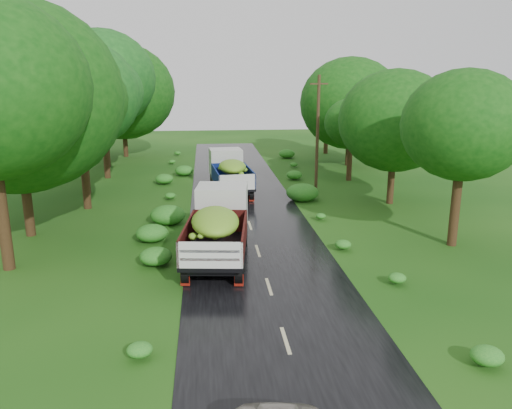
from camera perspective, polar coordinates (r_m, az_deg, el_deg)
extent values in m
plane|color=#113F0D|center=(15.71, 3.40, -15.30)|extent=(120.00, 120.00, 0.00)
cube|color=black|center=(20.15, 1.12, -8.23)|extent=(6.50, 80.00, 0.02)
cube|color=#BFB78C|center=(15.70, 3.41, -15.23)|extent=(0.12, 1.60, 0.00)
cube|color=#BFB78C|center=(19.24, 1.48, -9.34)|extent=(0.12, 1.60, 0.00)
cube|color=#BFB78C|center=(22.92, 0.21, -5.31)|extent=(0.12, 1.60, 0.00)
cube|color=#BFB78C|center=(26.70, -0.70, -2.40)|extent=(0.12, 1.60, 0.00)
cube|color=#BFB78C|center=(30.54, -1.38, -0.22)|extent=(0.12, 1.60, 0.00)
cube|color=#BFB78C|center=(34.41, -1.90, 1.47)|extent=(0.12, 1.60, 0.00)
cube|color=#BFB78C|center=(38.31, -2.32, 2.82)|extent=(0.12, 1.60, 0.00)
cube|color=#BFB78C|center=(42.22, -2.66, 3.92)|extent=(0.12, 1.60, 0.00)
cube|color=#BFB78C|center=(46.16, -2.95, 4.84)|extent=(0.12, 1.60, 0.00)
cube|color=#BFB78C|center=(50.10, -3.19, 5.60)|extent=(0.12, 1.60, 0.00)
cube|color=#BFB78C|center=(54.05, -3.40, 6.26)|extent=(0.12, 1.60, 0.00)
cube|color=black|center=(21.60, -4.33, -4.76)|extent=(2.50, 6.09, 0.29)
cylinder|color=black|center=(23.79, -6.30, -3.37)|extent=(0.42, 1.08, 1.05)
cylinder|color=black|center=(23.62, -1.38, -3.41)|extent=(0.42, 1.08, 1.05)
cylinder|color=black|center=(20.52, -7.51, -6.37)|extent=(0.42, 1.08, 1.05)
cylinder|color=black|center=(20.33, -1.78, -6.46)|extent=(0.42, 1.08, 1.05)
cylinder|color=black|center=(19.53, -7.96, -7.50)|extent=(0.42, 1.08, 1.05)
cylinder|color=black|center=(19.33, -1.93, -7.60)|extent=(0.42, 1.08, 1.05)
cube|color=maroon|center=(19.30, -8.10, -8.53)|extent=(0.36, 0.08, 0.47)
cube|color=maroon|center=(19.09, -1.97, -8.65)|extent=(0.36, 0.08, 0.47)
cube|color=silver|center=(23.52, -3.86, -0.21)|extent=(2.54, 2.26, 2.00)
cube|color=black|center=(20.49, -4.61, -5.17)|extent=(2.93, 4.77, 0.17)
cube|color=#45130C|center=(20.45, -7.91, -3.58)|extent=(0.62, 4.50, 1.00)
cube|color=#45130C|center=(20.22, -1.35, -3.65)|extent=(0.62, 4.50, 1.00)
cube|color=#45130C|center=(22.41, -4.11, -1.85)|extent=(2.41, 0.37, 1.00)
cube|color=silver|center=(18.22, -5.31, -5.79)|extent=(2.41, 0.37, 1.00)
ellipsoid|color=#5D971B|center=(20.11, -4.68, -1.92)|extent=(2.46, 4.01, 1.05)
cube|color=black|center=(33.88, -2.95, 2.36)|extent=(2.24, 5.83, 0.28)
cylinder|color=black|center=(35.81, -4.97, 2.74)|extent=(0.37, 1.03, 1.01)
cylinder|color=black|center=(36.06, -1.86, 2.87)|extent=(0.37, 1.03, 1.01)
cylinder|color=black|center=(32.55, -4.34, 1.55)|extent=(0.37, 1.03, 1.01)
cylinder|color=black|center=(32.82, -0.94, 1.70)|extent=(0.37, 1.03, 1.01)
cylinder|color=black|center=(31.54, -4.12, 1.13)|extent=(0.37, 1.03, 1.01)
cylinder|color=black|center=(31.82, -0.61, 1.29)|extent=(0.37, 1.03, 1.01)
cube|color=maroon|center=(31.26, -4.04, 0.59)|extent=(0.35, 0.07, 0.45)
cube|color=maroon|center=(31.55, -0.50, 0.76)|extent=(0.35, 0.07, 0.45)
cube|color=silver|center=(35.89, -3.48, 4.83)|extent=(2.39, 2.11, 1.92)
cube|color=black|center=(32.81, -2.70, 2.35)|extent=(2.70, 4.53, 0.16)
cube|color=navy|center=(32.56, -4.67, 3.23)|extent=(0.46, 4.34, 0.96)
cube|color=navy|center=(32.87, -0.77, 3.39)|extent=(0.46, 4.34, 0.96)
cube|color=navy|center=(34.77, -3.22, 3.99)|extent=(2.32, 0.28, 0.96)
cube|color=silver|center=(30.63, -2.14, 2.55)|extent=(2.32, 0.28, 0.96)
ellipsoid|color=#5D971B|center=(32.58, -2.72, 4.36)|extent=(2.27, 3.81, 1.01)
cylinder|color=#382616|center=(34.34, 7.03, 7.96)|extent=(0.27, 0.27, 7.85)
cube|color=#382616|center=(34.12, 7.21, 13.53)|extent=(1.33, 0.54, 0.10)
cylinder|color=black|center=(26.73, -25.16, 4.76)|extent=(0.47, 0.47, 7.79)
ellipsoid|color=#0D460D|center=(26.45, -25.86, 11.08)|extent=(4.51, 4.51, 4.06)
cylinder|color=black|center=(31.14, -19.20, 6.15)|extent=(0.46, 0.46, 7.38)
ellipsoid|color=#0D460D|center=(30.89, -19.64, 11.30)|extent=(3.36, 3.36, 3.03)
cylinder|color=black|center=(35.23, -19.17, 7.15)|extent=(0.46, 0.46, 7.50)
ellipsoid|color=#0D460D|center=(35.01, -19.56, 11.78)|extent=(3.96, 3.96, 3.56)
cylinder|color=black|center=(40.29, -16.96, 8.14)|extent=(0.46, 0.46, 7.47)
ellipsoid|color=#0D460D|center=(40.10, -17.26, 12.17)|extent=(3.55, 3.55, 3.20)
cylinder|color=black|center=(45.24, -16.93, 9.49)|extent=(0.49, 0.49, 8.59)
ellipsoid|color=#0D460D|center=(45.10, -17.25, 13.61)|extent=(4.25, 4.25, 3.83)
cylinder|color=black|center=(50.78, -14.87, 9.29)|extent=(0.45, 0.45, 7.11)
ellipsoid|color=#0D460D|center=(50.62, -15.07, 12.33)|extent=(4.49, 4.49, 4.04)
cylinder|color=black|center=(24.70, 22.11, 2.75)|extent=(0.43, 0.43, 6.42)
ellipsoid|color=#124917|center=(24.36, 22.66, 8.37)|extent=(3.33, 3.33, 3.00)
cylinder|color=black|center=(31.89, 15.35, 5.24)|extent=(0.42, 0.42, 5.86)
ellipsoid|color=#124917|center=(31.63, 15.63, 9.22)|extent=(3.70, 3.70, 3.33)
cylinder|color=black|center=(38.49, 10.70, 6.38)|extent=(0.40, 0.40, 4.99)
ellipsoid|color=#124917|center=(38.28, 10.83, 9.19)|extent=(2.84, 2.84, 2.55)
cylinder|color=black|center=(45.05, 10.57, 8.31)|extent=(0.43, 0.43, 6.18)
ellipsoid|color=#124917|center=(44.86, 10.71, 11.29)|extent=(4.19, 4.19, 3.77)
cylinder|color=black|center=(51.72, 8.07, 9.30)|extent=(0.43, 0.43, 6.37)
ellipsoid|color=#124917|center=(51.56, 8.16, 11.98)|extent=(2.95, 2.95, 2.65)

